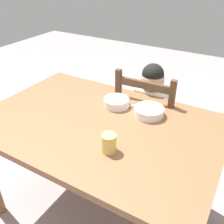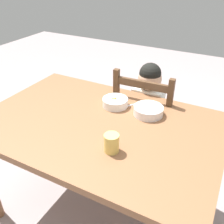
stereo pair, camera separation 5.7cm
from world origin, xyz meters
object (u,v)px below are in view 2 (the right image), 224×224
object	(u,v)px
bowl_of_peas	(148,110)
bowl_of_carrots	(115,102)
spoon	(128,105)
dining_chair	(145,126)
dining_table	(99,136)
drinking_cup	(112,143)
child_figure	(146,107)

from	to	relation	value
bowl_of_peas	bowl_of_carrots	distance (m)	0.23
bowl_of_carrots	spoon	distance (m)	0.09
dining_chair	bowl_of_carrots	distance (m)	0.46
dining_chair	spoon	world-z (taller)	dining_chair
dining_table	dining_chair	bearing A→B (deg)	77.49
bowl_of_peas	drinking_cup	size ratio (longest dim) A/B	1.86
dining_table	bowl_of_carrots	size ratio (longest dim) A/B	8.54
child_figure	bowl_of_carrots	size ratio (longest dim) A/B	5.94
dining_table	spoon	distance (m)	0.29
dining_table	dining_chair	world-z (taller)	dining_chair
bowl_of_carrots	dining_table	bearing A→B (deg)	-89.18
dining_table	bowl_of_carrots	distance (m)	0.25
bowl_of_carrots	spoon	bearing A→B (deg)	24.75
dining_table	spoon	size ratio (longest dim) A/B	11.84
bowl_of_peas	drinking_cup	xyz separation A→B (m)	(-0.04, -0.41, 0.02)
dining_chair	child_figure	xyz separation A→B (m)	(-0.00, -0.01, 0.18)
bowl_of_peas	child_figure	bearing A→B (deg)	111.62
bowl_of_carrots	spoon	world-z (taller)	bowl_of_carrots
dining_chair	spoon	size ratio (longest dim) A/B	8.07
dining_chair	bowl_of_peas	xyz separation A→B (m)	(0.11, -0.30, 0.33)
child_figure	bowl_of_peas	xyz separation A→B (m)	(0.12, -0.29, 0.15)
bowl_of_peas	drinking_cup	bearing A→B (deg)	-95.30
dining_table	bowl_of_carrots	xyz separation A→B (m)	(-0.00, 0.22, 0.13)
child_figure	drinking_cup	xyz separation A→B (m)	(0.08, -0.70, 0.17)
dining_table	drinking_cup	size ratio (longest dim) A/B	14.47
bowl_of_carrots	bowl_of_peas	bearing A→B (deg)	0.00
child_figure	drinking_cup	distance (m)	0.73
child_figure	drinking_cup	world-z (taller)	child_figure
drinking_cup	dining_chair	bearing A→B (deg)	96.06
drinking_cup	child_figure	bearing A→B (deg)	96.29
dining_chair	bowl_of_peas	world-z (taller)	dining_chair
bowl_of_peas	bowl_of_carrots	bearing A→B (deg)	-180.00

